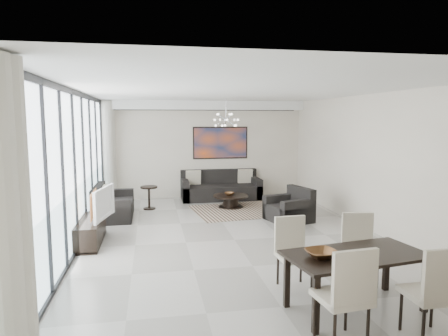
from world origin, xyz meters
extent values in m
cube|color=#A8A39B|center=(0.00, 0.00, 0.01)|extent=(6.00, 9.00, 0.02)
cube|color=white|center=(0.00, 0.00, 2.89)|extent=(6.00, 9.00, 0.02)
cube|color=beige|center=(0.00, 4.49, 1.45)|extent=(6.00, 0.02, 2.90)
cube|color=beige|center=(0.00, -4.49, 1.45)|extent=(6.00, 0.02, 2.90)
cube|color=beige|center=(2.99, 0.00, 1.45)|extent=(0.02, 9.00, 2.90)
cube|color=white|center=(-2.98, 0.00, 1.45)|extent=(0.01, 8.95, 2.85)
cube|color=black|center=(-2.94, 0.00, 2.85)|extent=(0.04, 8.95, 0.10)
cube|color=black|center=(-2.94, 0.00, 0.03)|extent=(0.04, 8.95, 0.06)
cube|color=black|center=(-2.94, -3.00, 1.45)|extent=(0.04, 0.05, 2.88)
cube|color=black|center=(-2.94, -2.00, 1.45)|extent=(0.04, 0.05, 2.88)
cube|color=black|center=(-2.94, -1.00, 1.45)|extent=(0.04, 0.05, 2.88)
cube|color=black|center=(-2.94, 0.00, 1.45)|extent=(0.04, 0.05, 2.88)
cube|color=black|center=(-2.94, 1.00, 1.45)|extent=(0.04, 0.05, 2.88)
cube|color=black|center=(-2.94, 2.00, 1.45)|extent=(0.04, 0.05, 2.88)
cube|color=black|center=(-2.94, 3.00, 1.45)|extent=(0.04, 0.05, 2.88)
cube|color=black|center=(-2.94, 4.00, 1.45)|extent=(0.04, 0.05, 2.88)
cylinder|color=beige|center=(-2.80, 4.15, 1.45)|extent=(0.36, 0.36, 2.85)
cube|color=white|center=(0.00, 4.30, 2.77)|extent=(5.98, 0.40, 0.26)
cube|color=#CC501C|center=(0.50, 4.47, 1.65)|extent=(1.68, 0.04, 0.98)
cylinder|color=silver|center=(0.30, 2.50, 2.62)|extent=(0.02, 0.02, 0.55)
sphere|color=silver|center=(0.30, 2.50, 2.35)|extent=(0.12, 0.12, 0.12)
cube|color=black|center=(0.73, 2.46, 0.01)|extent=(2.72, 2.23, 0.01)
cylinder|color=black|center=(0.50, 2.88, 0.31)|extent=(0.94, 0.94, 0.04)
cylinder|color=black|center=(0.50, 2.88, 0.15)|extent=(0.42, 0.42, 0.29)
cylinder|color=black|center=(0.50, 2.88, 0.01)|extent=(0.66, 0.66, 0.03)
imported|color=brown|center=(0.46, 2.87, 0.37)|extent=(0.30, 0.30, 0.08)
cube|color=black|center=(0.43, 4.02, 0.21)|extent=(2.33, 0.95, 0.42)
cube|color=black|center=(0.43, 4.40, 0.64)|extent=(2.33, 0.19, 0.42)
cube|color=black|center=(-0.63, 4.02, 0.31)|extent=(0.19, 0.95, 0.61)
cube|color=black|center=(1.50, 4.02, 0.31)|extent=(0.19, 0.95, 0.61)
cube|color=black|center=(-2.50, 2.30, 0.20)|extent=(0.89, 1.57, 0.39)
cube|color=black|center=(-2.85, 2.30, 0.59)|extent=(0.18, 1.57, 0.39)
cube|color=black|center=(-2.50, 1.60, 0.29)|extent=(0.89, 0.18, 0.57)
cube|color=black|center=(-2.50, 3.00, 0.29)|extent=(0.89, 0.18, 0.57)
cube|color=black|center=(1.55, 1.22, 0.19)|extent=(1.09, 1.12, 0.39)
cube|color=black|center=(1.89, 1.32, 0.58)|extent=(0.42, 0.93, 0.39)
cube|color=black|center=(1.45, 1.58, 0.28)|extent=(0.89, 0.41, 0.56)
cube|color=black|center=(1.65, 0.86, 0.28)|extent=(0.89, 0.41, 0.56)
cylinder|color=black|center=(-1.66, 3.05, 0.59)|extent=(0.44, 0.44, 0.04)
cylinder|color=black|center=(-1.66, 3.05, 0.29)|extent=(0.06, 0.06, 0.56)
cylinder|color=black|center=(-1.66, 3.05, 0.02)|extent=(0.31, 0.31, 0.03)
cube|color=black|center=(-2.76, 0.31, 0.23)|extent=(0.41, 1.47, 0.46)
imported|color=gray|center=(-2.60, 0.37, 0.76)|extent=(0.37, 1.06, 0.61)
cube|color=black|center=(0.89, -3.10, 0.71)|extent=(1.85, 1.12, 0.04)
cube|color=black|center=(0.17, -3.55, 0.34)|extent=(0.07, 0.07, 0.69)
cube|color=black|center=(0.07, -2.88, 0.34)|extent=(0.07, 0.07, 0.69)
cube|color=black|center=(1.70, -3.32, 0.34)|extent=(0.07, 0.07, 0.69)
cube|color=black|center=(1.60, -2.65, 0.34)|extent=(0.07, 0.07, 0.69)
cube|color=#BCB59C|center=(0.36, -3.76, 0.50)|extent=(0.55, 0.55, 0.07)
cube|color=#BCB59C|center=(0.39, -3.98, 0.78)|extent=(0.50, 0.11, 0.61)
cylinder|color=black|center=(0.15, -3.59, 0.23)|extent=(0.04, 0.04, 0.47)
cylinder|color=black|center=(0.58, -3.93, 0.23)|extent=(0.04, 0.04, 0.47)
cube|color=#BCB59C|center=(1.34, -3.85, 0.49)|extent=(0.50, 0.50, 0.06)
cube|color=#BCB59C|center=(1.34, -4.06, 0.77)|extent=(0.49, 0.06, 0.60)
cylinder|color=black|center=(1.15, -3.65, 0.23)|extent=(0.04, 0.04, 0.46)
cube|color=#BCB59C|center=(0.36, -2.36, 0.46)|extent=(0.48, 0.48, 0.06)
cube|color=#BCB59C|center=(0.35, -2.17, 0.71)|extent=(0.46, 0.07, 0.56)
cylinder|color=black|center=(0.55, -2.53, 0.21)|extent=(0.04, 0.04, 0.43)
cylinder|color=black|center=(0.18, -2.20, 0.21)|extent=(0.04, 0.04, 0.43)
cube|color=#BCB59C|center=(1.38, -2.36, 0.46)|extent=(0.54, 0.54, 0.06)
cube|color=#BCB59C|center=(1.41, -2.16, 0.72)|extent=(0.46, 0.14, 0.56)
cylinder|color=black|center=(1.52, -2.57, 0.21)|extent=(0.04, 0.04, 0.43)
cylinder|color=black|center=(1.23, -2.15, 0.21)|extent=(0.04, 0.04, 0.43)
imported|color=brown|center=(0.40, -3.15, 0.77)|extent=(0.42, 0.42, 0.09)
camera|label=1|loc=(-1.58, -7.48, 2.38)|focal=32.00mm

